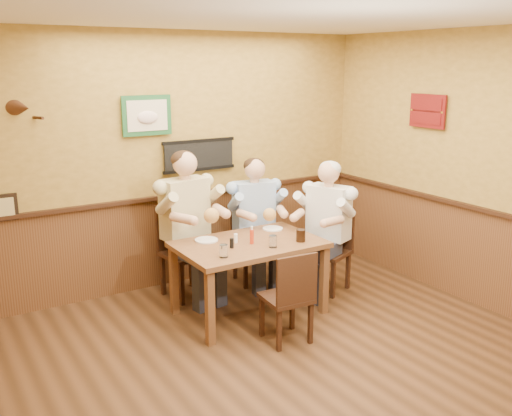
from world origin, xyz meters
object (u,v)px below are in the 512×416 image
(chair_back_right, at_px, (254,244))
(chair_right_end, at_px, (328,251))
(chair_near_side, at_px, (286,295))
(water_glass_left, at_px, (224,251))
(diner_tan_shirt, at_px, (185,233))
(chair_back_left, at_px, (186,252))
(water_glass_mid, at_px, (273,241))
(hot_sauce_bottle, at_px, (252,236))
(cola_tumbler, at_px, (301,236))
(diner_white_elder, at_px, (328,234))
(dining_table, at_px, (249,251))
(diner_blue_polo, at_px, (254,227))
(pepper_shaker, at_px, (232,243))
(salt_shaker, at_px, (236,238))

(chair_back_right, relative_size, chair_right_end, 0.99)
(chair_near_side, xyz_separation_m, water_glass_left, (-0.41, 0.40, 0.38))
(diner_tan_shirt, bearing_deg, chair_back_left, 0.00)
(water_glass_mid, bearing_deg, hot_sauce_bottle, 119.01)
(chair_right_end, height_order, cola_tumbler, chair_right_end)
(chair_back_left, distance_m, cola_tumbler, 1.30)
(chair_right_end, xyz_separation_m, water_glass_mid, (-0.94, -0.33, 0.35))
(chair_right_end, distance_m, diner_tan_shirt, 1.56)
(chair_back_left, xyz_separation_m, water_glass_mid, (0.45, -1.00, 0.31))
(diner_white_elder, relative_size, water_glass_mid, 11.23)
(dining_table, bearing_deg, diner_blue_polo, 55.21)
(water_glass_mid, xyz_separation_m, cola_tumbler, (0.33, 0.01, 0.00))
(water_glass_left, xyz_separation_m, pepper_shaker, (0.19, 0.19, -0.01))
(water_glass_mid, bearing_deg, salt_shaker, 127.03)
(chair_back_left, xyz_separation_m, chair_right_end, (1.39, -0.67, -0.04))
(chair_back_left, bearing_deg, chair_near_side, -85.10)
(salt_shaker, bearing_deg, water_glass_mid, -52.97)
(chair_back_left, relative_size, hot_sauce_bottle, 6.32)
(water_glass_mid, relative_size, cola_tumbler, 0.96)
(chair_right_end, relative_size, pepper_shaker, 9.59)
(salt_shaker, xyz_separation_m, pepper_shaker, (-0.11, -0.12, 0.00))
(diner_white_elder, relative_size, salt_shaker, 14.42)
(diner_tan_shirt, distance_m, salt_shaker, 0.73)
(diner_tan_shirt, bearing_deg, chair_back_right, -10.37)
(chair_right_end, height_order, hot_sauce_bottle, chair_right_end)
(water_glass_mid, height_order, pepper_shaker, water_glass_mid)
(chair_back_right, height_order, water_glass_left, chair_back_right)
(diner_white_elder, distance_m, water_glass_left, 1.52)
(diner_tan_shirt, xyz_separation_m, diner_blue_polo, (0.83, -0.03, -0.06))
(diner_blue_polo, bearing_deg, hot_sauce_bottle, -113.37)
(diner_tan_shirt, distance_m, water_glass_mid, 1.10)
(dining_table, distance_m, chair_right_end, 1.07)
(chair_back_right, bearing_deg, salt_shaker, -123.42)
(chair_back_right, xyz_separation_m, diner_blue_polo, (0.00, 0.00, 0.19))
(chair_back_left, height_order, diner_blue_polo, diner_blue_polo)
(dining_table, relative_size, diner_blue_polo, 1.08)
(water_glass_left, distance_m, cola_tumbler, 0.87)
(chair_back_right, height_order, salt_shaker, chair_back_right)
(cola_tumbler, xyz_separation_m, pepper_shaker, (-0.68, 0.18, -0.01))
(chair_right_end, relative_size, cola_tumbler, 7.57)
(diner_blue_polo, xyz_separation_m, water_glass_mid, (-0.38, -0.97, 0.16))
(diner_blue_polo, distance_m, water_glass_left, 1.35)
(diner_white_elder, distance_m, hot_sauce_bottle, 1.07)
(chair_back_left, xyz_separation_m, cola_tumbler, (0.78, -0.99, 0.31))
(salt_shaker, bearing_deg, chair_back_left, 107.38)
(water_glass_left, height_order, cola_tumbler, cola_tumbler)
(water_glass_left, xyz_separation_m, salt_shaker, (0.31, 0.31, -0.01))
(chair_near_side, xyz_separation_m, salt_shaker, (-0.11, 0.72, 0.36))
(dining_table, bearing_deg, chair_back_right, 55.21)
(chair_near_side, distance_m, water_glass_left, 0.69)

